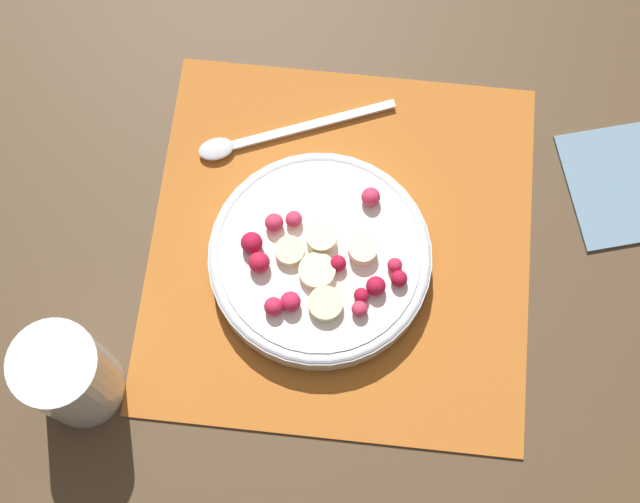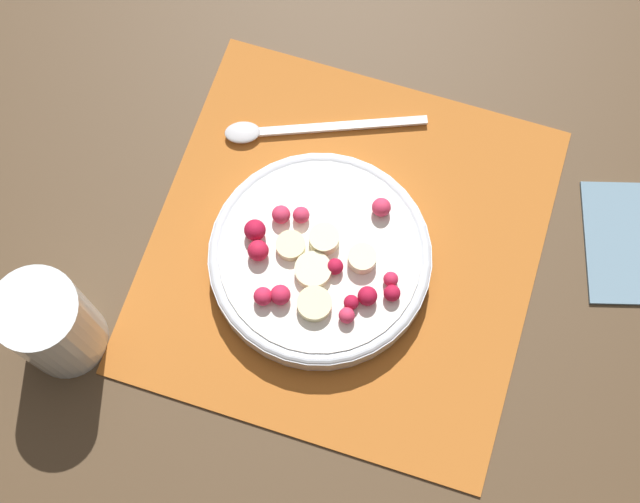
{
  "view_description": "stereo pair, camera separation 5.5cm",
  "coord_description": "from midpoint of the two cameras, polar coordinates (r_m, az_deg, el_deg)",
  "views": [
    {
      "loc": [
        0.3,
        0.01,
        0.84
      ],
      "look_at": [
        0.02,
        -0.02,
        0.04
      ],
      "focal_mm": 50.0,
      "sensor_mm": 36.0,
      "label": 1
    },
    {
      "loc": [
        0.29,
        0.06,
        0.84
      ],
      "look_at": [
        0.02,
        -0.02,
        0.04
      ],
      "focal_mm": 50.0,
      "sensor_mm": 36.0,
      "label": 2
    }
  ],
  "objects": [
    {
      "name": "ground_plane",
      "position": [
        0.89,
        3.34,
        0.01
      ],
      "size": [
        3.0,
        3.0,
        0.0
      ],
      "primitive_type": "plane",
      "color": "#4C3823"
    },
    {
      "name": "placemat",
      "position": [
        0.89,
        3.35,
        0.07
      ],
      "size": [
        0.39,
        0.38,
        0.01
      ],
      "color": "#B26023",
      "rests_on": "ground_plane"
    },
    {
      "name": "fruit_bowl",
      "position": [
        0.86,
        1.8,
        -0.6
      ],
      "size": [
        0.22,
        0.22,
        0.05
      ],
      "color": "silver",
      "rests_on": "placemat"
    },
    {
      "name": "spoon",
      "position": [
        0.93,
        -0.28,
        7.67
      ],
      "size": [
        0.1,
        0.2,
        0.01
      ],
      "rotation": [
        0.0,
        0.0,
        5.1
      ],
      "color": "silver",
      "rests_on": "placemat"
    },
    {
      "name": "drinking_glass",
      "position": [
        0.84,
        -14.99,
        -4.72
      ],
      "size": [
        0.08,
        0.08,
        0.12
      ],
      "color": "white",
      "rests_on": "ground_plane"
    }
  ]
}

